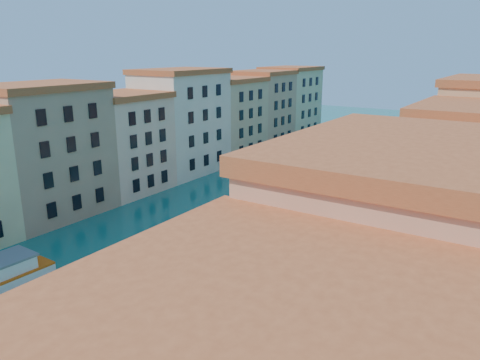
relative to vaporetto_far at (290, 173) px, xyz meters
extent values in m
cube|color=#A47C5C|center=(-21.56, -38.02, 8.31)|extent=(12.00, 17.00, 19.00)
cube|color=#9B4621|center=(-21.56, -38.02, 18.31)|extent=(12.80, 17.40, 1.00)
cube|color=#E2AE8B|center=(-21.56, -22.52, 7.06)|extent=(12.00, 14.00, 16.50)
cube|color=#9B4621|center=(-21.56, -22.52, 15.81)|extent=(12.80, 14.40, 1.00)
cube|color=beige|center=(-21.56, -6.52, 8.81)|extent=(12.00, 18.00, 20.00)
cube|color=#9B4621|center=(-21.56, -6.52, 19.31)|extent=(12.80, 18.40, 1.00)
cube|color=tan|center=(-21.56, 10.48, 7.56)|extent=(12.00, 16.00, 17.50)
cube|color=#9B4621|center=(-21.56, 10.48, 16.81)|extent=(12.80, 16.40, 1.00)
cube|color=tan|center=(-21.56, 25.98, 8.06)|extent=(12.00, 15.00, 18.50)
cube|color=#9B4621|center=(-21.56, 25.98, 17.81)|extent=(12.80, 15.40, 1.00)
cube|color=tan|center=(-21.56, 41.98, 8.31)|extent=(12.00, 17.00, 19.00)
cube|color=#9B4621|center=(-21.56, 41.98, 18.31)|extent=(12.80, 17.40, 1.00)
cube|color=#9B4621|center=(34.44, -70.02, 16.31)|extent=(12.80, 15.40, 1.00)
cube|color=tan|center=(34.44, -54.02, 8.31)|extent=(12.00, 17.00, 19.00)
cube|color=#9B4621|center=(34.44, -54.02, 18.31)|extent=(12.80, 17.40, 1.00)
cube|color=beige|center=(34.44, -38.52, 7.06)|extent=(12.00, 14.00, 16.50)
cube|color=#9B4621|center=(34.44, -38.52, 15.81)|extent=(12.80, 14.40, 1.00)
cube|color=#AE5F4B|center=(34.44, -23.52, 7.81)|extent=(12.00, 16.00, 18.00)
cube|color=#A39A84|center=(26.44, -12.52, -0.69)|extent=(4.00, 140.00, 1.00)
cylinder|color=slate|center=(25.24, -48.92, 0.31)|extent=(0.12, 0.12, 3.00)
cube|color=maroon|center=(26.64, -38.52, 1.81)|extent=(3.20, 12.60, 0.25)
cylinder|color=slate|center=(25.24, -42.72, 0.31)|extent=(0.12, 0.12, 3.00)
cylinder|color=slate|center=(25.24, -34.32, 0.31)|extent=(0.12, 0.12, 3.00)
cylinder|color=brown|center=(22.94, -52.52, 0.11)|extent=(0.24, 0.24, 3.20)
cylinder|color=brown|center=(23.54, -51.52, 0.11)|extent=(0.24, 0.24, 3.20)
cylinder|color=brown|center=(24.14, -50.52, 0.11)|extent=(0.24, 0.24, 3.20)
cylinder|color=brown|center=(22.94, -38.52, 0.11)|extent=(0.24, 0.24, 3.20)
cylinder|color=brown|center=(23.54, -37.52, 0.11)|extent=(0.24, 0.24, 3.20)
cylinder|color=brown|center=(24.14, -36.52, 0.11)|extent=(0.24, 0.24, 3.20)
cylinder|color=brown|center=(22.94, -20.52, 0.11)|extent=(0.24, 0.24, 3.20)
cylinder|color=brown|center=(23.54, -19.52, 0.11)|extent=(0.24, 0.24, 3.20)
cylinder|color=brown|center=(24.14, -18.52, 0.11)|extent=(0.24, 0.24, 3.20)
cube|color=silver|center=(0.00, 0.00, -0.66)|extent=(7.48, 18.27, 1.07)
cube|color=silver|center=(0.00, 0.00, 0.50)|extent=(6.34, 14.69, 1.43)
cube|color=slate|center=(0.00, 0.00, 1.35)|extent=(6.69, 15.18, 0.22)
cube|color=#E1530D|center=(0.00, 0.00, -0.17)|extent=(7.53, 18.28, 0.22)
cube|color=black|center=(5.21, -36.83, -0.96)|extent=(3.37, 9.63, 0.48)
cone|color=black|center=(6.45, -31.63, -0.55)|extent=(1.43, 2.31, 1.80)
cone|color=black|center=(3.97, -42.03, -0.66)|extent=(1.35, 1.95, 1.58)
imported|color=#272E37|center=(4.27, -40.78, 0.16)|extent=(0.76, 0.59, 1.84)
cube|color=black|center=(10.72, -22.33, -0.94)|extent=(1.90, 10.29, 0.51)
cone|color=black|center=(10.36, -16.66, -0.51)|extent=(1.17, 2.34, 1.91)
cone|color=black|center=(11.09, -28.00, -0.63)|extent=(1.14, 1.95, 1.68)
cube|color=silver|center=(2.38, -21.89, -0.83)|extent=(2.22, 6.50, 0.74)
cube|color=#122998|center=(2.37, -21.43, -0.18)|extent=(1.74, 2.81, 0.64)
cube|color=white|center=(12.22, 10.74, -0.79)|extent=(3.94, 7.49, 0.82)
cube|color=#122998|center=(12.34, 11.24, -0.07)|extent=(2.54, 3.42, 0.72)
camera|label=1|loc=(40.15, -79.62, 23.46)|focal=35.00mm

